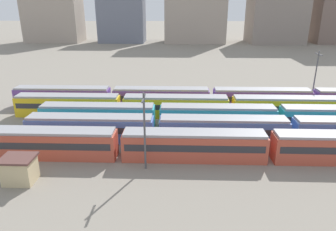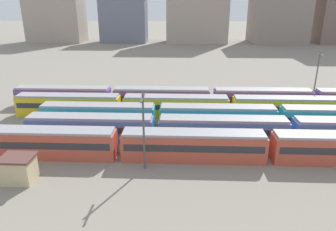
# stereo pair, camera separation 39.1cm
# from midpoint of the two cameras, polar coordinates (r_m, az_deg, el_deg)

# --- Properties ---
(ground_plane) EXTENTS (600.00, 600.00, 0.00)m
(ground_plane) POSITION_cam_midpoint_polar(r_m,az_deg,el_deg) (52.14, -15.70, -1.92)
(ground_plane) COLOR gray
(train_track_0) EXTENTS (74.70, 3.06, 3.75)m
(train_track_0) POSITION_cam_midpoint_polar(r_m,az_deg,el_deg) (41.01, 17.86, -5.39)
(train_track_0) COLOR #BC4C38
(train_track_0) RESTS_ON ground_plane
(train_track_1) EXTENTS (55.80, 3.06, 3.75)m
(train_track_1) POSITION_cam_midpoint_polar(r_m,az_deg,el_deg) (44.61, 9.81, -2.58)
(train_track_1) COLOR #4C70BC
(train_track_1) RESTS_ON ground_plane
(train_track_2) EXTENTS (74.70, 3.06, 3.75)m
(train_track_2) POSITION_cam_midpoint_polar(r_m,az_deg,el_deg) (51.38, 19.32, -0.37)
(train_track_2) COLOR teal
(train_track_2) RESTS_ON ground_plane
(train_track_3) EXTENTS (74.70, 3.06, 3.75)m
(train_track_3) POSITION_cam_midpoint_polar(r_m,az_deg,el_deg) (54.64, 11.16, 1.60)
(train_track_3) COLOR yellow
(train_track_3) RESTS_ON ground_plane
(train_track_4) EXTENTS (93.60, 3.06, 3.75)m
(train_track_4) POSITION_cam_midpoint_polar(r_m,az_deg,el_deg) (60.88, 16.62, 3.04)
(train_track_4) COLOR #6B429E
(train_track_4) RESTS_ON ground_plane
(catenary_pole_1) EXTENTS (0.24, 3.20, 10.30)m
(catenary_pole_1) POSITION_cam_midpoint_polar(r_m,az_deg,el_deg) (66.21, 25.28, 6.69)
(catenary_pole_1) COLOR #4C4C51
(catenary_pole_1) RESTS_ON ground_plane
(catenary_pole_2) EXTENTS (0.24, 3.20, 9.47)m
(catenary_pole_2) POSITION_cam_midpoint_polar(r_m,az_deg,el_deg) (35.79, -4.64, -2.31)
(catenary_pole_2) COLOR #4C4C51
(catenary_pole_2) RESTS_ON ground_plane
(signal_hut) EXTENTS (3.60, 3.00, 3.04)m
(signal_hut) POSITION_cam_midpoint_polar(r_m,az_deg,el_deg) (38.45, -25.88, -8.88)
(signal_hut) COLOR #C6B284
(signal_hut) RESTS_ON ground_plane
(distant_building_0) EXTENTS (26.51, 15.86, 33.34)m
(distant_building_0) POSITION_cam_midpoint_polar(r_m,az_deg,el_deg) (170.71, -20.52, 18.15)
(distant_building_0) COLOR #A89989
(distant_building_0) RESTS_ON ground_plane
(distant_building_1) EXTENTS (22.18, 13.99, 23.27)m
(distant_building_1) POSITION_cam_midpoint_polar(r_m,az_deg,el_deg) (161.54, -8.53, 17.30)
(distant_building_1) COLOR slate
(distant_building_1) RESTS_ON ground_plane
(distant_building_2) EXTENTS (29.12, 16.90, 37.32)m
(distant_building_2) POSITION_cam_midpoint_polar(r_m,az_deg,el_deg) (159.03, 4.97, 19.93)
(distant_building_2) COLOR #A89989
(distant_building_2) RESTS_ON ground_plane
(distant_building_3) EXTENTS (25.34, 21.13, 35.03)m
(distant_building_3) POSITION_cam_midpoint_polar(r_m,az_deg,el_deg) (165.50, 19.33, 18.56)
(distant_building_3) COLOR gray
(distant_building_3) RESTS_ON ground_plane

